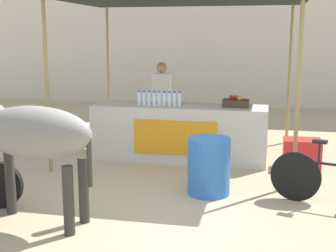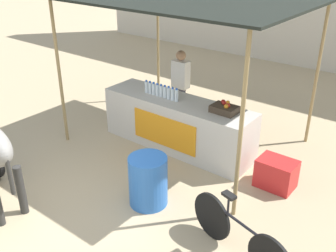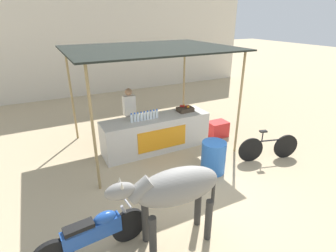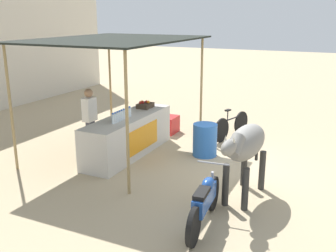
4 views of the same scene
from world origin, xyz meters
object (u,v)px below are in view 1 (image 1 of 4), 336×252
fruit_crate (236,102)px  bicycle_leaning (335,180)px  cooler_box (302,154)px  water_barrel (209,166)px  cow (30,136)px  stall_counter (179,133)px  vendor_behind_counter (162,105)px

fruit_crate → bicycle_leaning: size_ratio=0.27×
cooler_box → water_barrel: size_ratio=0.76×
bicycle_leaning → cow: bearing=-160.0°
stall_counter → vendor_behind_counter: bearing=122.9°
water_barrel → cooler_box: bearing=50.1°
vendor_behind_counter → bicycle_leaning: (2.84, -2.62, -0.50)m
fruit_crate → water_barrel: size_ratio=0.56×
water_barrel → cow: (-1.86, -1.45, 0.64)m
cooler_box → cow: bearing=-136.4°
stall_counter → cooler_box: (2.07, -0.10, -0.24)m
vendor_behind_counter → cooler_box: (2.55, -0.85, -0.61)m
stall_counter → water_barrel: 1.85m
water_barrel → fruit_crate: bearing=82.6°
stall_counter → cow: cow is taller
water_barrel → cow: 2.44m
stall_counter → fruit_crate: (0.96, 0.06, 0.55)m
stall_counter → cow: size_ratio=1.63×
cooler_box → cow: size_ratio=0.33×
fruit_crate → cow: 3.82m
cooler_box → bicycle_leaning: size_ratio=0.37×
vendor_behind_counter → cooler_box: 2.76m
fruit_crate → water_barrel: fruit_crate is taller
vendor_behind_counter → water_barrel: bearing=-63.6°
stall_counter → cow: (-1.13, -3.14, 0.55)m
cow → fruit_crate: bearing=56.9°
fruit_crate → vendor_behind_counter: (-1.44, 0.69, -0.18)m
stall_counter → vendor_behind_counter: 0.97m
fruit_crate → vendor_behind_counter: 1.61m
vendor_behind_counter → cow: (-0.64, -3.89, 0.18)m
cooler_box → cow: 4.48m
stall_counter → bicycle_leaning: 3.01m
fruit_crate → cow: size_ratio=0.24×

